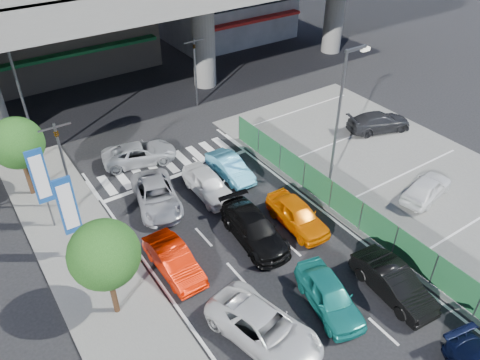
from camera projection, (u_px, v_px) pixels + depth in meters
ground at (305, 301)px, 20.34m from camera, size 120.00×120.00×0.00m
parking_lot at (429, 192)px, 26.69m from camera, size 12.00×28.00×0.06m
sidewalk_left at (118, 311)px, 19.81m from camera, size 4.00×30.00×0.12m
fence_run at (376, 227)px, 22.91m from camera, size 0.16×22.00×1.80m
traffic_light_left at (59, 146)px, 23.32m from camera, size 1.60×1.24×5.20m
traffic_light_right at (195, 56)px, 33.37m from camera, size 1.60×1.24×5.20m
street_lamp_right at (342, 108)px, 24.89m from camera, size 1.65×0.22×8.00m
street_lamp_left at (23, 89)px, 26.82m from camera, size 1.65×0.22×8.00m
signboard_near at (68, 209)px, 20.67m from camera, size 0.80×0.14×4.70m
signboard_far at (41, 179)px, 22.51m from camera, size 0.80×0.14×4.70m
tree_near at (104, 255)px, 17.88m from camera, size 2.80×2.80×4.80m
tree_far at (17, 143)px, 24.59m from camera, size 2.80×2.80×4.80m
sedan_white_mid_left at (264, 328)px, 18.36m from camera, size 3.35×5.35×1.38m
taxi_teal_mid at (329, 295)px, 19.72m from camera, size 2.50×4.29×1.37m
hatch_black_mid_right at (393, 282)px, 20.28m from camera, size 1.81×4.30×1.38m
taxi_orange_left at (174, 260)px, 21.43m from camera, size 1.45×3.99×1.31m
sedan_black_mid at (254, 228)px, 23.15m from camera, size 2.39×4.92×1.38m
taxi_orange_right at (297, 215)px, 24.03m from camera, size 1.84×4.13×1.38m
wagon_silver_front_left at (157, 196)px, 25.41m from camera, size 3.18×5.05×1.30m
sedan_white_front_mid at (208, 184)px, 26.21m from camera, size 1.73×4.09×1.38m
kei_truck_front_right at (230, 168)px, 27.69m from camera, size 1.32×3.75×1.23m
crossing_wagon_silver at (139, 153)px, 28.95m from camera, size 4.90×3.14×1.26m
parked_sedan_white at (427, 188)px, 25.89m from camera, size 4.04×2.27×1.30m
parked_sedan_dgrey at (379, 122)px, 32.10m from camera, size 4.79×3.08×1.29m
traffic_cone at (323, 187)px, 26.42m from camera, size 0.51×0.51×0.77m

